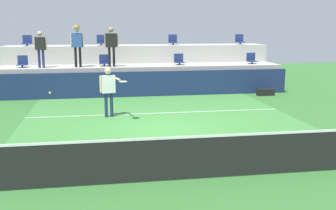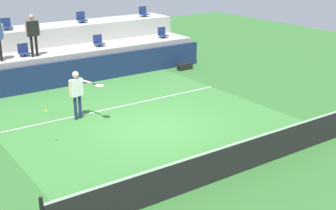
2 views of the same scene
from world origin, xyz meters
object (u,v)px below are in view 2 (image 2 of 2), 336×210
at_px(stadium_chair_upper_left, 6,25).
at_px(stadium_chair_upper_right, 81,18).
at_px(equipment_bag, 185,67).
at_px(stadium_chair_lower_right, 99,41).
at_px(stadium_chair_lower_far_right, 163,33).
at_px(stadium_chair_upper_far_right, 144,12).
at_px(tennis_player, 77,90).
at_px(stadium_chair_lower_left, 24,51).
at_px(spectator_leaning_on_rail, 33,31).
at_px(tennis_ball, 46,111).

height_order(stadium_chair_upper_left, stadium_chair_upper_right, same).
distance_m(stadium_chair_upper_left, equipment_bag, 8.33).
distance_m(stadium_chair_lower_right, stadium_chair_lower_far_right, 3.58).
distance_m(stadium_chair_upper_right, stadium_chair_upper_far_right, 3.56).
distance_m(stadium_chair_upper_far_right, tennis_player, 9.96).
bearing_deg(stadium_chair_lower_left, stadium_chair_upper_left, 92.82).
bearing_deg(stadium_chair_upper_left, stadium_chair_lower_right, -26.74).
bearing_deg(stadium_chair_upper_right, equipment_bag, -46.45).
height_order(stadium_chair_lower_far_right, spectator_leaning_on_rail, spectator_leaning_on_rail).
bearing_deg(tennis_player, stadium_chair_upper_right, 63.53).
height_order(stadium_chair_upper_right, equipment_bag, stadium_chair_upper_right).
xyz_separation_m(stadium_chair_upper_right, equipment_bag, (3.53, -3.71, -2.16)).
bearing_deg(stadium_chair_lower_left, tennis_ball, -103.66).
height_order(stadium_chair_lower_far_right, tennis_player, stadium_chair_lower_far_right).
height_order(tennis_ball, equipment_bag, tennis_ball).
height_order(stadium_chair_lower_far_right, equipment_bag, stadium_chair_lower_far_right).
bearing_deg(stadium_chair_upper_far_right, stadium_chair_upper_left, 180.00).
height_order(spectator_leaning_on_rail, equipment_bag, spectator_leaning_on_rail).
relative_size(stadium_chair_lower_far_right, spectator_leaning_on_rail, 0.30).
distance_m(tennis_ball, equipment_bag, 10.07).
relative_size(stadium_chair_lower_far_right, stadium_chair_upper_left, 1.00).
distance_m(stadium_chair_lower_far_right, stadium_chair_upper_right, 4.07).
xyz_separation_m(stadium_chair_lower_right, spectator_leaning_on_rail, (-3.15, -0.38, 0.85)).
distance_m(stadium_chair_lower_far_right, equipment_bag, 2.32).
height_order(stadium_chair_lower_left, stadium_chair_lower_far_right, same).
relative_size(stadium_chair_upper_far_right, equipment_bag, 0.68).
relative_size(stadium_chair_upper_far_right, tennis_ball, 7.65).
distance_m(stadium_chair_lower_right, stadium_chair_upper_far_right, 4.11).
height_order(stadium_chair_lower_left, stadium_chair_lower_right, same).
bearing_deg(stadium_chair_upper_left, tennis_player, -88.73).
height_order(stadium_chair_upper_left, tennis_player, stadium_chair_upper_left).
bearing_deg(tennis_ball, equipment_bag, 29.55).
xyz_separation_m(stadium_chair_lower_left, stadium_chair_upper_left, (-0.09, 1.80, 0.85)).
bearing_deg(stadium_chair_upper_right, stadium_chair_lower_left, -152.94).
relative_size(stadium_chair_lower_right, stadium_chair_upper_right, 1.00).
distance_m(stadium_chair_upper_far_right, spectator_leaning_on_rail, 7.09).
relative_size(stadium_chair_lower_right, equipment_bag, 0.68).
height_order(stadium_chair_upper_far_right, equipment_bag, stadium_chair_upper_far_right).
bearing_deg(stadium_chair_lower_right, stadium_chair_upper_left, 153.26).
bearing_deg(tennis_ball, stadium_chair_upper_right, 59.05).
height_order(stadium_chair_lower_right, stadium_chair_upper_left, stadium_chair_upper_left).
xyz_separation_m(stadium_chair_lower_left, spectator_leaning_on_rail, (0.33, -0.38, 0.85)).
relative_size(stadium_chair_lower_far_right, equipment_bag, 0.68).
bearing_deg(equipment_bag, stadium_chair_lower_left, 164.84).
xyz_separation_m(stadium_chair_upper_left, tennis_ball, (-1.58, -8.65, -1.15)).
distance_m(stadium_chair_upper_left, spectator_leaning_on_rail, 2.22).
height_order(stadium_chair_upper_right, stadium_chair_upper_far_right, same).
xyz_separation_m(tennis_player, tennis_ball, (-1.73, -1.70, 0.13)).
bearing_deg(equipment_bag, stadium_chair_lower_right, 151.82).
distance_m(stadium_chair_upper_right, equipment_bag, 5.56).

